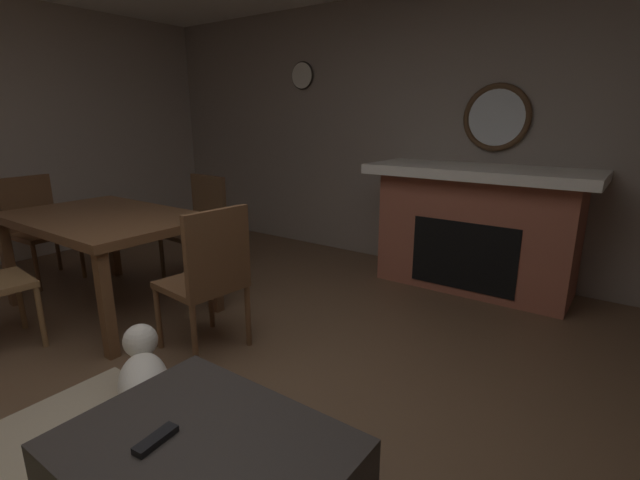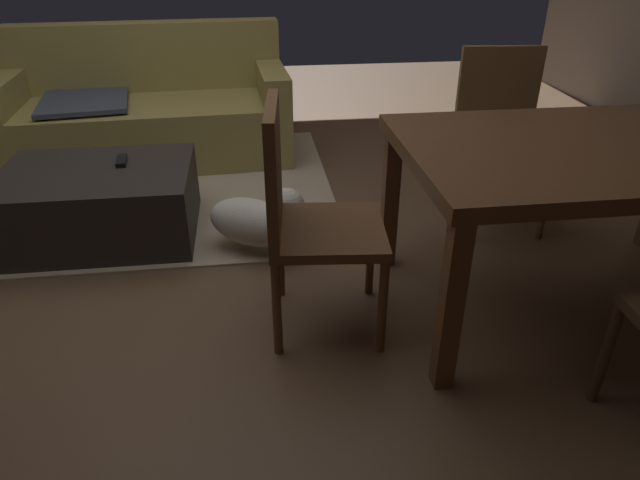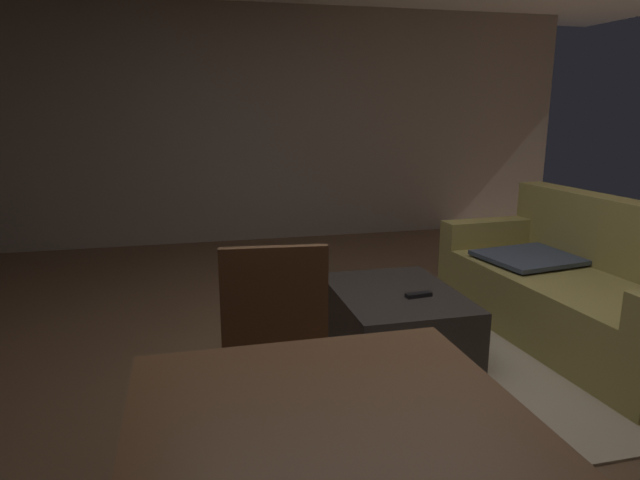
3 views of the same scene
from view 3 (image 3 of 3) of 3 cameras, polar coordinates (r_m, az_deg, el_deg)
The scene contains 8 objects.
floor at distance 3.15m, azimuth 7.63°, elevation -14.50°, with size 8.81×8.81×0.00m, color brown.
wall_left at distance 6.35m, azimuth -4.30°, elevation 11.59°, with size 0.12×6.78×2.54m, color gray.
area_rug at distance 3.81m, azimuth 16.07°, elevation -9.72°, with size 2.60×2.00×0.01m, color tan.
couch at distance 4.00m, azimuth 25.23°, elevation -4.68°, with size 2.00×0.99×0.89m.
ottoman_coffee_table at distance 3.50m, azimuth 7.71°, elevation -8.17°, with size 0.97×0.73×0.38m, color #2D2826.
tv_remote at distance 3.36m, azimuth 10.06°, elevation -5.54°, with size 0.05×0.16×0.02m, color black.
dining_chair_west at distance 2.26m, azimuth -4.41°, elevation -11.37°, with size 0.48×0.48×0.93m.
small_dog at distance 2.71m, azimuth 8.19°, elevation -14.86°, with size 0.52×0.45×0.34m.
Camera 3 is at (2.59, -1.05, 1.47)m, focal length 31.25 mm.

